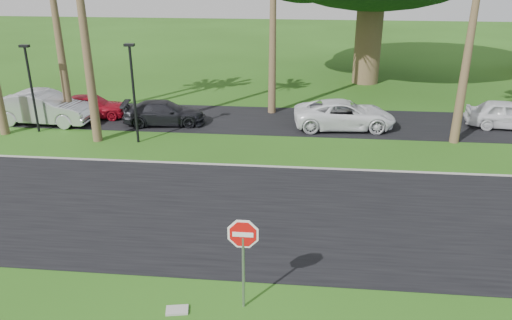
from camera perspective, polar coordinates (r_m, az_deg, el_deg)
The scene contains 13 objects.
ground at distance 15.64m, azimuth -1.88°, elevation -9.40°, with size 120.00×120.00×0.00m, color #234A12.
road at distance 17.36m, azimuth -1.01°, elevation -5.94°, with size 120.00×8.00×0.02m, color black.
parking_strip at distance 27.03m, azimuth 1.59°, elevation 4.56°, with size 120.00×5.00×0.02m, color black.
curb at distance 20.99m, azimuth 0.27°, elevation -0.70°, with size 120.00×0.12×0.06m, color gray.
stop_sign_near at distance 12.12m, azimuth -1.48°, elevation -9.78°, with size 1.05×0.07×2.62m.
streetlight_left at distance 26.93m, azimuth -24.35°, elevation 8.03°, with size 0.45×0.25×4.34m.
streetlight_right at distance 23.73m, azimuth -13.85°, elevation 8.04°, with size 0.45×0.25×4.64m.
car_silver at distance 28.55m, azimuth -23.04°, elevation 5.50°, with size 1.80×5.16×1.70m, color silver.
car_red at distance 28.73m, azimuth -18.34°, elevation 5.86°, with size 1.57×3.90×1.33m, color maroon.
car_dark at distance 26.64m, azimuth -10.44°, elevation 5.30°, with size 1.73×4.25×1.23m, color black.
car_minivan at distance 25.97m, azimuth 10.07°, elevation 5.10°, with size 2.36×5.13×1.43m, color white.
car_pickup at distance 28.67m, azimuth 26.92°, elevation 4.62°, with size 1.68×4.17×1.42m, color white.
utility_slab at distance 13.12m, azimuth -9.01°, elevation -16.59°, with size 0.55×0.35×0.06m, color #A09F98.
Camera 1 is at (1.84, -13.20, 8.19)m, focal length 35.00 mm.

